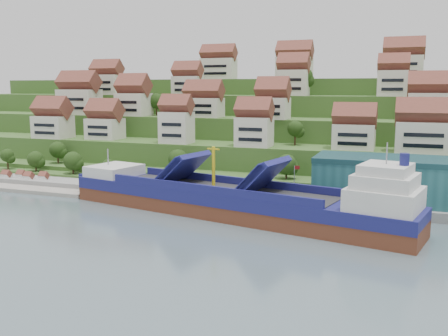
% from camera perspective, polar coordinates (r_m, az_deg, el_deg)
% --- Properties ---
extents(ground, '(300.00, 300.00, 0.00)m').
position_cam_1_polar(ground, '(112.71, -2.16, -5.11)').
color(ground, slate).
rests_on(ground, ground).
extents(quay, '(180.00, 14.00, 2.20)m').
position_cam_1_polar(quay, '(120.96, 9.40, -3.70)').
color(quay, gray).
rests_on(quay, ground).
extents(pebble_beach, '(45.00, 20.00, 1.00)m').
position_cam_1_polar(pebble_beach, '(153.10, -20.87, -1.70)').
color(pebble_beach, gray).
rests_on(pebble_beach, ground).
extents(hillside, '(260.00, 128.00, 31.00)m').
position_cam_1_polar(hillside, '(209.42, 8.68, 4.39)').
color(hillside, '#2D4C1E').
rests_on(hillside, ground).
extents(hillside_village, '(158.77, 64.34, 28.24)m').
position_cam_1_polar(hillside_village, '(164.32, 6.91, 7.70)').
color(hillside_village, beige).
rests_on(hillside_village, ground).
extents(hillside_trees, '(140.36, 62.38, 31.27)m').
position_cam_1_polar(hillside_trees, '(156.73, 0.57, 5.38)').
color(hillside_trees, '#244115').
rests_on(hillside_trees, ground).
extents(flagpole, '(1.28, 0.16, 8.00)m').
position_cam_1_polar(flagpole, '(115.35, 8.08, -1.36)').
color(flagpole, gray).
rests_on(flagpole, quay).
extents(beach_huts, '(14.40, 3.70, 2.20)m').
position_cam_1_polar(beach_huts, '(153.22, -21.78, -1.13)').
color(beach_huts, white).
rests_on(beach_huts, pebble_beach).
extents(cargo_ship, '(81.59, 28.78, 17.94)m').
position_cam_1_polar(cargo_ship, '(108.00, 1.66, -3.89)').
color(cargo_ship, '#5C2D1C').
rests_on(cargo_ship, ground).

